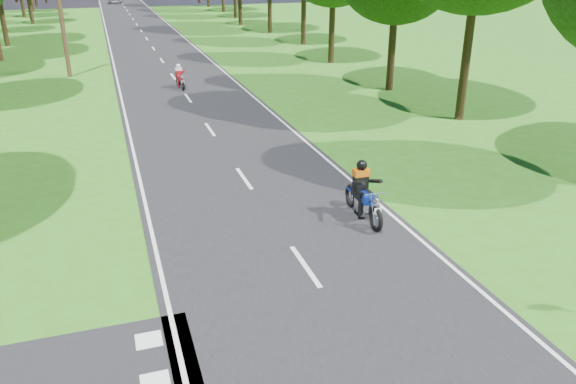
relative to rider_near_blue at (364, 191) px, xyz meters
name	(u,v)px	position (x,y,z in m)	size (l,w,h in m)	color
ground	(338,314)	(-2.43, -4.01, -0.85)	(160.00, 160.00, 0.00)	#315E15
main_road	(141,31)	(-2.43, 45.99, -0.84)	(7.00, 140.00, 0.02)	black
road_markings	(141,33)	(-2.57, 44.12, -0.82)	(7.40, 140.00, 0.01)	silver
telegraph_pole	(60,7)	(-8.43, 23.99, 3.22)	(1.20, 0.26, 8.00)	#382616
rider_near_blue	(364,191)	(0.00, 0.00, 0.00)	(0.66, 1.98, 1.65)	navy
rider_far_red	(180,76)	(-2.46, 18.54, -0.16)	(0.53, 1.59, 1.33)	#A3130C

